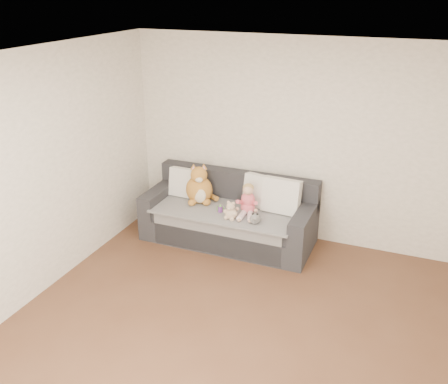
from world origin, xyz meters
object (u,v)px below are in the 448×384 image
sofa (229,218)px  sippy_cup (220,208)px  plush_cat (199,187)px  toddler (248,202)px  teddy_bear (231,212)px

sofa → sippy_cup: bearing=-102.3°
sofa → plush_cat: 0.56m
toddler → teddy_bear: size_ratio=1.70×
sofa → teddy_bear: 0.45m
sofa → plush_cat: (-0.43, -0.00, 0.36)m
toddler → teddy_bear: toddler is taller
sofa → toddler: toddler is taller
plush_cat → teddy_bear: size_ratio=2.31×
teddy_bear → plush_cat: bearing=157.1°
sofa → plush_cat: plush_cat is taller
toddler → sippy_cup: (-0.33, -0.09, -0.11)m
toddler → sippy_cup: toddler is taller
plush_cat → sippy_cup: plush_cat is taller
toddler → sofa: bearing=145.9°
sippy_cup → toddler: bearing=14.8°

